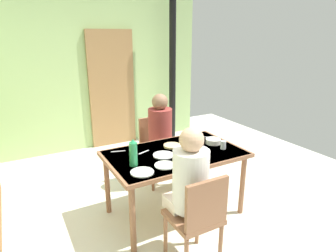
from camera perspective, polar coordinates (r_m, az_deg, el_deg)
The scene contains 22 objects.
ground_plane at distance 3.25m, azimuth -3.39°, elevation -18.45°, with size 6.59×6.59×0.00m, color silver.
wall_back at distance 5.08m, azimuth -16.44°, elevation 10.47°, with size 4.23×0.10×2.70m, color #A1C07B.
door_wooden at distance 5.17m, azimuth -10.93°, elevation 7.06°, with size 0.80×0.05×2.00m, color #976E43.
stove_pipe_column at distance 5.30m, azimuth 0.88°, elevation 11.43°, with size 0.12×0.12×2.70m, color black.
dining_table at distance 3.09m, azimuth 1.36°, elevation -6.42°, with size 1.43×0.87×0.72m.
chair_near_diner at distance 2.47m, azimuth 5.94°, elevation -17.26°, with size 0.40×0.40×0.87m.
chair_far_diner at distance 3.86m, azimuth -2.36°, elevation -3.91°, with size 0.40×0.40×0.87m.
person_near_diner at distance 2.42m, azimuth 4.28°, elevation -10.16°, with size 0.30×0.37×0.77m.
person_far_diner at distance 3.65m, azimuth -1.45°, elevation -0.45°, with size 0.30×0.37×0.77m.
water_bottle_green_near at distance 2.74m, azimuth -6.84°, elevation -5.35°, with size 0.08×0.08×0.27m.
serving_bowl_center at distance 3.34m, azimuth 8.87°, elevation -2.96°, with size 0.17×0.17×0.06m, color silver.
dinner_plate_near_left at distance 2.98m, azimuth -0.91°, elevation -5.74°, with size 0.22×0.22×0.01m, color white.
dinner_plate_near_right at distance 2.64m, azimuth -5.09°, elevation -9.03°, with size 0.21×0.21×0.01m, color white.
dinner_plate_far_center at distance 3.44m, azimuth 3.96°, elevation -2.55°, with size 0.21×0.21×0.01m, color white.
dinner_plate_far_side at distance 2.76m, azimuth -0.63°, elevation -7.72°, with size 0.20×0.20×0.01m, color white.
drinking_glass_by_near_diner at distance 3.04m, azimuth 4.40°, elevation -4.37°, with size 0.06×0.06×0.10m, color silver.
drinking_glass_by_far_diner at distance 3.19m, azimuth 10.79°, elevation -3.66°, with size 0.06×0.06×0.09m, color silver.
bread_plate_sliced at distance 3.21m, azimuth 0.83°, elevation -3.88°, with size 0.19×0.19×0.02m, color #DBB77A.
cutlery_knife_near at distance 3.13m, azimuth -9.76°, elevation -4.93°, with size 0.15×0.02×0.00m, color silver.
cutlery_fork_near at distance 3.07m, azimuth -4.78°, elevation -5.14°, with size 0.15×0.02×0.00m, color silver.
cutlery_knife_far at distance 3.53m, azimuth 8.31°, elevation -2.20°, with size 0.15×0.02×0.00m, color silver.
cutlery_fork_far at distance 3.22m, azimuth 5.40°, elevation -4.08°, with size 0.15×0.02×0.00m, color silver.
Camera 1 is at (-1.12, -2.39, 1.90)m, focal length 31.01 mm.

